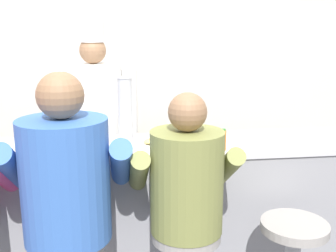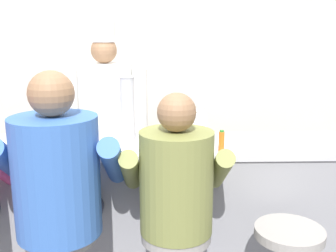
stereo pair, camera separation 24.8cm
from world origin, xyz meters
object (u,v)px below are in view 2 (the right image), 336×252
at_px(ketchup_bottle_red, 185,133).
at_px(water_pitcher_clear, 195,124).
at_px(diner_seated_olive, 176,191).
at_px(hot_sauce_bottle_orange, 222,142).
at_px(breakfast_plate, 152,144).
at_px(diner_seated_blue, 59,182).
at_px(cup_stack_steel, 128,108).
at_px(coffee_mug_blue, 68,139).
at_px(cook_in_whites_near, 106,119).

distance_m(ketchup_bottle_red, water_pitcher_clear, 0.31).
relative_size(water_pitcher_clear, diner_seated_olive, 0.14).
relative_size(hot_sauce_bottle_orange, diner_seated_olive, 0.10).
relative_size(water_pitcher_clear, breakfast_plate, 0.70).
bearing_deg(diner_seated_blue, cup_stack_steel, 63.31).
height_order(breakfast_plate, cup_stack_steel, cup_stack_steel).
distance_m(breakfast_plate, diner_seated_blue, 0.66).
bearing_deg(breakfast_plate, water_pitcher_clear, 35.84).
relative_size(coffee_mug_blue, cup_stack_steel, 0.33).
relative_size(diner_seated_blue, diner_seated_olive, 1.08).
relative_size(ketchup_bottle_red, water_pitcher_clear, 1.22).
distance_m(breakfast_plate, cup_stack_steel, 0.31).
bearing_deg(water_pitcher_clear, coffee_mug_blue, -166.17).
height_order(ketchup_bottle_red, cup_stack_steel, cup_stack_steel).
relative_size(ketchup_bottle_red, cup_stack_steel, 0.55).
height_order(water_pitcher_clear, diner_seated_blue, diner_seated_blue).
relative_size(coffee_mug_blue, cook_in_whites_near, 0.08).
xyz_separation_m(hot_sauce_bottle_orange, diner_seated_olive, (-0.29, -0.32, -0.18)).
bearing_deg(diner_seated_olive, cup_stack_steel, 114.80).
relative_size(water_pitcher_clear, cup_stack_steel, 0.45).
xyz_separation_m(cup_stack_steel, diner_seated_olive, (0.29, -0.63, -0.32)).
relative_size(hot_sauce_bottle_orange, cook_in_whites_near, 0.08).
distance_m(water_pitcher_clear, diner_seated_blue, 1.02).
xyz_separation_m(water_pitcher_clear, breakfast_plate, (-0.29, -0.21, -0.08)).
xyz_separation_m(cup_stack_steel, cook_in_whites_near, (-0.23, 0.68, -0.22)).
xyz_separation_m(diner_seated_blue, cook_in_whites_near, (0.08, 1.30, 0.06)).
height_order(hot_sauce_bottle_orange, coffee_mug_blue, hot_sauce_bottle_orange).
xyz_separation_m(hot_sauce_bottle_orange, breakfast_plate, (-0.41, 0.14, -0.05)).
xyz_separation_m(diner_seated_blue, diner_seated_olive, (0.61, -0.01, -0.05)).
xyz_separation_m(ketchup_bottle_red, breakfast_plate, (-0.20, 0.08, -0.09)).
distance_m(ketchup_bottle_red, breakfast_plate, 0.23).
bearing_deg(diner_seated_blue, coffee_mug_blue, 95.81).
height_order(coffee_mug_blue, cook_in_whites_near, cook_in_whites_near).
xyz_separation_m(hot_sauce_bottle_orange, coffee_mug_blue, (-0.94, 0.14, -0.02)).
bearing_deg(coffee_mug_blue, hot_sauce_bottle_orange, -8.72).
bearing_deg(breakfast_plate, cook_in_whites_near, 114.87).
relative_size(coffee_mug_blue, diner_seated_olive, 0.10).
xyz_separation_m(breakfast_plate, diner_seated_olive, (0.13, -0.45, -0.13)).
height_order(ketchup_bottle_red, cook_in_whites_near, cook_in_whites_near).
bearing_deg(diner_seated_olive, breakfast_plate, 105.65).
relative_size(cup_stack_steel, cook_in_whites_near, 0.24).
xyz_separation_m(ketchup_bottle_red, coffee_mug_blue, (-0.72, 0.09, -0.06)).
bearing_deg(hot_sauce_bottle_orange, diner_seated_blue, -160.73).
bearing_deg(breakfast_plate, cup_stack_steel, 132.74).
bearing_deg(coffee_mug_blue, ketchup_bottle_red, -7.16).
xyz_separation_m(coffee_mug_blue, diner_seated_olive, (0.65, -0.46, -0.16)).
distance_m(ketchup_bottle_red, diner_seated_blue, 0.79).
distance_m(breakfast_plate, cook_in_whites_near, 0.94).
height_order(breakfast_plate, coffee_mug_blue, coffee_mug_blue).
bearing_deg(ketchup_bottle_red, hot_sauce_bottle_orange, -13.87).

